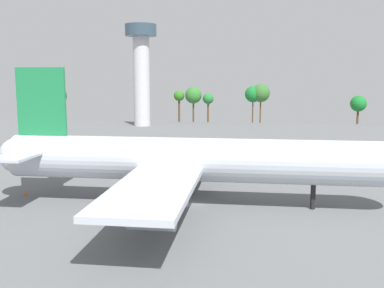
% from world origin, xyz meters
% --- Properties ---
extents(ground_plane, '(234.88, 234.88, 0.00)m').
position_xyz_m(ground_plane, '(0.00, 0.00, 0.00)').
color(ground_plane, slate).
extents(cargo_airplane, '(58.72, 50.70, 19.62)m').
position_xyz_m(cargo_airplane, '(-0.17, 0.00, 6.48)').
color(cargo_airplane, silver).
rests_on(cargo_airplane, ground_plane).
extents(safety_cone_tail, '(0.50, 0.50, 0.72)m').
position_xyz_m(safety_cone_tail, '(-26.42, 1.56, 0.36)').
color(safety_cone_tail, orange).
rests_on(safety_cone_tail, ground_plane).
extents(control_tower, '(11.69, 11.69, 37.87)m').
position_xyz_m(control_tower, '(-32.91, 102.53, 22.77)').
color(control_tower, silver).
rests_on(control_tower, ground_plane).
extents(tree_line_backdrop, '(152.44, 7.34, 15.75)m').
position_xyz_m(tree_line_backdrop, '(12.97, 119.57, 10.90)').
color(tree_line_backdrop, '#51381E').
rests_on(tree_line_backdrop, ground_plane).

